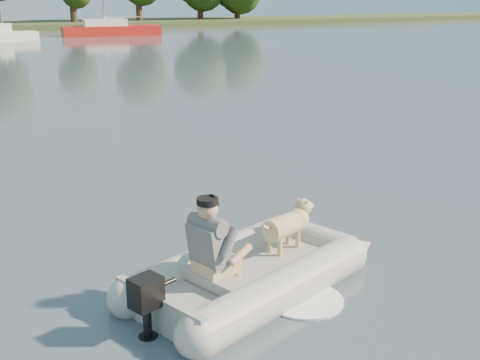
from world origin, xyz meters
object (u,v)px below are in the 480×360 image
motorboat (6,29)px  sailboat (110,30)px  dog (284,230)px  man (209,241)px  dinghy (254,240)px

motorboat → sailboat: (8.83, 2.93, -0.39)m
dog → man: bearing=180.0°
man → dog: bearing=0.0°
man → dog: 1.36m
dinghy → man: (-0.67, -0.18, 0.18)m
dinghy → motorboat: bearing=67.3°
dinghy → man: bearing=175.8°
man → dog: man is taller
dinghy → dog: dinghy is taller
man → sailboat: (12.05, 46.66, -0.28)m
dinghy → sailboat: size_ratio=0.43×
dinghy → motorboat: motorboat is taller
dinghy → motorboat: size_ratio=1.05×
man → motorboat: bearing=66.5°
dog → sailboat: (10.79, 46.22, -0.02)m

